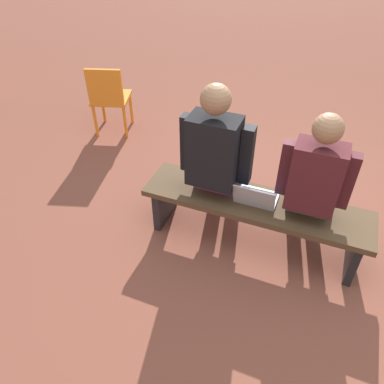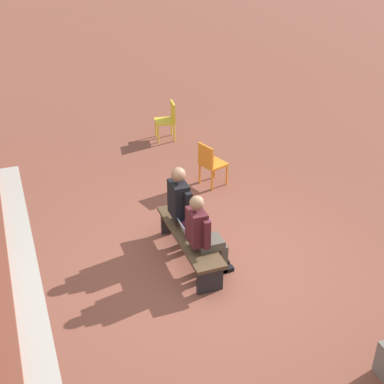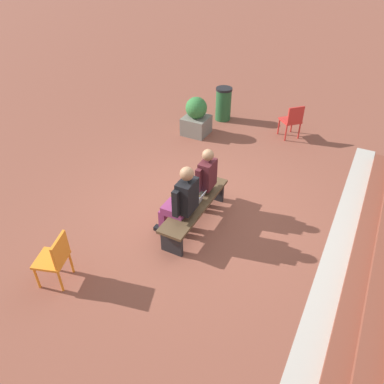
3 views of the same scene
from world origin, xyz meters
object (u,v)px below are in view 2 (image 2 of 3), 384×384
object	(u,v)px
bench	(190,239)
laptop	(189,231)
plastic_chair_near_bench_right	(168,118)
person_adult	(186,205)
person_student	(204,233)
plastic_chair_far_left	(210,162)

from	to	relation	value
bench	laptop	bearing A→B (deg)	80.58
laptop	plastic_chair_near_bench_right	distance (m)	4.55
person_adult	laptop	xyz separation A→B (m)	(-0.35, 0.08, -0.23)
person_adult	person_student	bearing A→B (deg)	179.66
plastic_chair_near_bench_right	bench	bearing A→B (deg)	165.64
bench	person_adult	size ratio (longest dim) A/B	1.31
bench	person_adult	xyz separation A→B (m)	(0.35, -0.07, 0.37)
plastic_chair_near_bench_right	plastic_chair_far_left	world-z (taller)	same
person_adult	plastic_chair_far_left	xyz separation A→B (m)	(1.70, -1.10, -0.25)
plastic_chair_near_bench_right	person_adult	bearing A→B (deg)	165.36
person_adult	plastic_chair_near_bench_right	distance (m)	4.20
laptop	person_adult	bearing A→B (deg)	-13.02
person_adult	laptop	world-z (taller)	person_adult
person_adult	plastic_chair_near_bench_right	world-z (taller)	person_adult
bench	laptop	size ratio (longest dim) A/B	5.63
person_student	bench	bearing A→B (deg)	9.47
person_adult	plastic_chair_far_left	distance (m)	2.04
bench	plastic_chair_far_left	xyz separation A→B (m)	(2.05, -1.17, 0.13)
person_student	person_adult	size ratio (longest dim) A/B	0.95
bench	plastic_chair_far_left	bearing A→B (deg)	-29.64
laptop	plastic_chair_near_bench_right	size ratio (longest dim) A/B	0.38
bench	person_student	size ratio (longest dim) A/B	1.39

